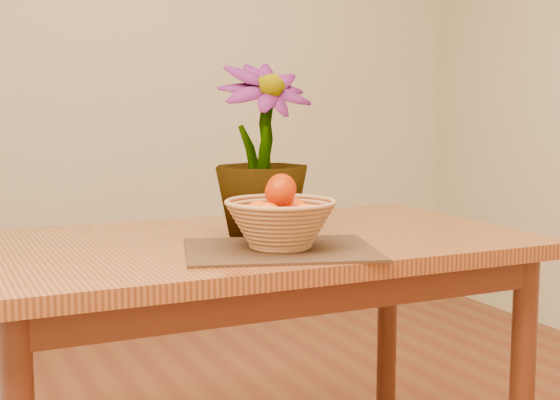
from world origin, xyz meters
name	(u,v)px	position (x,y,z in m)	size (l,w,h in m)	color
wall_back	(91,47)	(0.00, 2.25, 1.35)	(4.00, 0.02, 2.70)	beige
table	(253,271)	(0.00, 0.30, 0.66)	(1.40, 0.80, 0.75)	brown
placemat	(280,250)	(-0.01, 0.10, 0.75)	(0.44, 0.33, 0.01)	#3C2816
wicker_basket	(280,226)	(-0.01, 0.10, 0.81)	(0.26, 0.26, 0.11)	#A87046
orange_pile	(281,203)	(-0.01, 0.10, 0.86)	(0.17, 0.16, 0.13)	#FF4D04
potted_plant	(262,149)	(0.04, 0.33, 0.97)	(0.25, 0.25, 0.45)	#154C15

